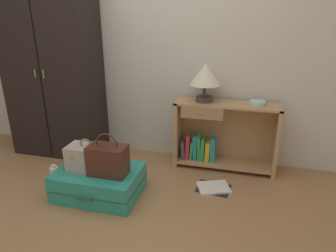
% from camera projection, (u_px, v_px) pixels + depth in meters
% --- Properties ---
extents(ground_plane, '(9.00, 9.00, 0.00)m').
position_uv_depth(ground_plane, '(102.00, 230.00, 2.31)').
color(ground_plane, '#9E7047').
extents(back_wall, '(6.40, 0.10, 2.60)m').
position_uv_depth(back_wall, '(156.00, 39.00, 3.22)').
color(back_wall, beige).
rests_on(back_wall, ground_plane).
extents(wardrobe, '(1.02, 0.47, 1.94)m').
position_uv_depth(wardrobe, '(53.00, 70.00, 3.33)').
color(wardrobe, black).
rests_on(wardrobe, ground_plane).
extents(bookshelf, '(1.05, 0.32, 0.71)m').
position_uv_depth(bookshelf, '(221.00, 136.00, 3.18)').
color(bookshelf, tan).
rests_on(bookshelf, ground_plane).
extents(table_lamp, '(0.31, 0.31, 0.39)m').
position_uv_depth(table_lamp, '(205.00, 76.00, 2.99)').
color(table_lamp, '#3D3838').
rests_on(table_lamp, bookshelf).
extents(bowl, '(0.15, 0.15, 0.04)m').
position_uv_depth(bowl, '(258.00, 103.00, 2.95)').
color(bowl, silver).
rests_on(bowl, bookshelf).
extents(suitcase_large, '(0.74, 0.55, 0.25)m').
position_uv_depth(suitcase_large, '(99.00, 182.00, 2.73)').
color(suitcase_large, teal).
rests_on(suitcase_large, ground_plane).
extents(train_case, '(0.33, 0.22, 0.30)m').
position_uv_depth(train_case, '(87.00, 158.00, 2.66)').
color(train_case, '#A89E8E').
rests_on(train_case, suitcase_large).
extents(handbag, '(0.33, 0.20, 0.38)m').
position_uv_depth(handbag, '(108.00, 160.00, 2.58)').
color(handbag, '#472319').
rests_on(handbag, suitcase_large).
extents(bottle, '(0.08, 0.08, 0.21)m').
position_uv_depth(bottle, '(55.00, 176.00, 2.90)').
color(bottle, white).
rests_on(bottle, ground_plane).
extents(open_book_on_floor, '(0.35, 0.31, 0.02)m').
position_uv_depth(open_book_on_floor, '(213.00, 188.00, 2.86)').
color(open_book_on_floor, white).
rests_on(open_book_on_floor, ground_plane).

